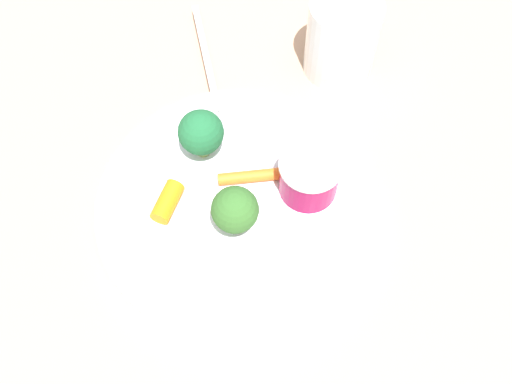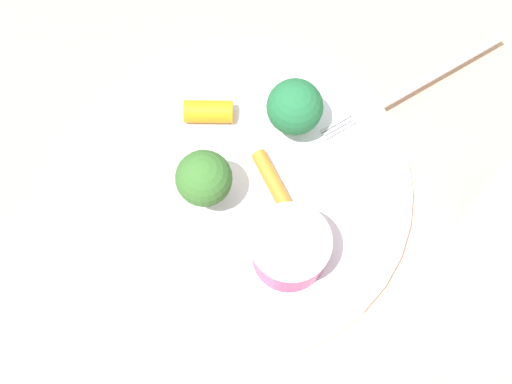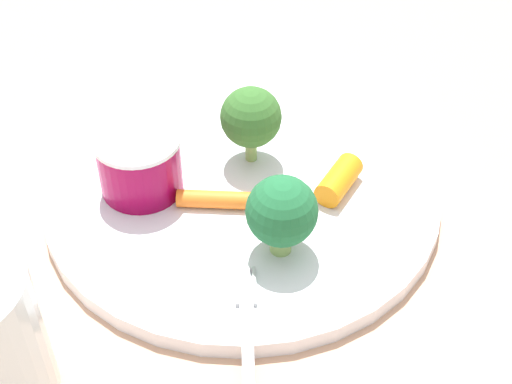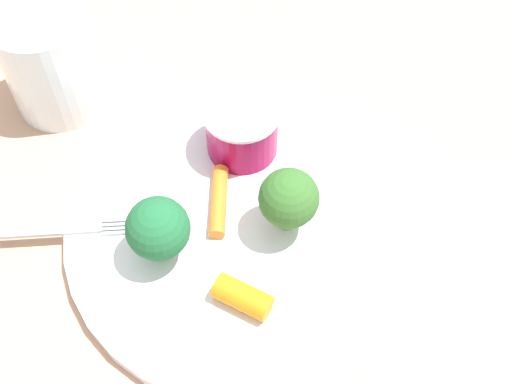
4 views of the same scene
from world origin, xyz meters
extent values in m
plane|color=tan|center=(0.00, 0.00, 0.00)|extent=(2.40, 2.40, 0.00)
cylinder|color=white|center=(0.00, 0.00, 0.01)|extent=(0.26, 0.26, 0.01)
cylinder|color=maroon|center=(0.05, 0.04, 0.03)|extent=(0.05, 0.05, 0.04)
cylinder|color=silver|center=(0.05, 0.04, 0.05)|extent=(0.06, 0.06, 0.00)
cylinder|color=#85AA59|center=(-0.05, 0.04, 0.02)|extent=(0.01, 0.01, 0.02)
sphere|color=#1F6237|center=(-0.05, 0.04, 0.04)|extent=(0.04, 0.04, 0.04)
cylinder|color=#7EAA5D|center=(0.01, -0.03, 0.02)|extent=(0.01, 0.01, 0.02)
sphere|color=#33652A|center=(0.01, -0.03, 0.05)|extent=(0.04, 0.04, 0.04)
cylinder|color=orange|center=(0.00, 0.03, 0.02)|extent=(0.06, 0.04, 0.01)
cylinder|color=orange|center=(-0.06, -0.03, 0.02)|extent=(0.02, 0.04, 0.02)
cube|color=#AEB1B4|center=(-0.10, 0.15, 0.01)|extent=(0.09, 0.13, 0.00)
cube|color=#AEB1B4|center=(-0.05, 0.08, 0.01)|extent=(0.02, 0.02, 0.00)
cube|color=#AEB1B4|center=(-0.05, 0.08, 0.01)|extent=(0.02, 0.02, 0.00)
cube|color=#AEB1B4|center=(-0.05, 0.07, 0.01)|extent=(0.02, 0.02, 0.00)
cube|color=#AEB1B4|center=(-0.05, 0.07, 0.01)|extent=(0.02, 0.02, 0.00)
cylinder|color=silver|center=(0.03, 0.20, 0.04)|extent=(0.07, 0.07, 0.09)
camera|label=1|loc=(0.11, -0.24, 0.50)|focal=42.22mm
camera|label=2|loc=(0.18, 0.02, 0.51)|focal=48.14mm
camera|label=3|loc=(-0.21, 0.31, 0.35)|focal=52.66mm
camera|label=4|loc=(-0.21, -0.12, 0.41)|focal=45.40mm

